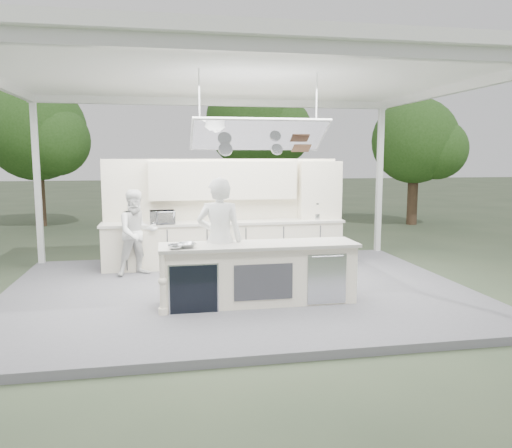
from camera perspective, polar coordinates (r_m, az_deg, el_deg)
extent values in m
plane|color=#465138|center=(8.88, -2.04, -8.10)|extent=(90.00, 90.00, 0.00)
cube|color=slate|center=(8.86, -2.04, -7.73)|extent=(8.00, 6.00, 0.12)
cube|color=white|center=(12.48, 13.92, 4.88)|extent=(0.12, 0.12, 3.70)
cube|color=white|center=(11.67, -23.71, 4.27)|extent=(0.12, 0.12, 3.70)
cube|color=white|center=(8.65, -2.17, 16.77)|extent=(8.20, 6.20, 0.16)
cube|color=white|center=(5.81, 2.28, 19.64)|extent=(8.00, 0.12, 0.16)
cube|color=white|center=(11.48, -4.34, 13.70)|extent=(8.00, 0.12, 0.16)
cube|color=white|center=(9.97, 21.36, 14.12)|extent=(0.12, 6.00, 0.16)
cube|color=white|center=(7.69, 0.37, 10.18)|extent=(2.00, 0.71, 0.43)
cube|color=white|center=(7.69, 0.37, 10.18)|extent=(2.06, 0.76, 0.46)
cylinder|color=white|center=(7.61, -6.50, 13.75)|extent=(0.02, 0.02, 0.95)
cylinder|color=white|center=(7.95, 6.93, 13.48)|extent=(0.02, 0.02, 0.95)
cylinder|color=silver|center=(7.76, -3.52, 8.52)|extent=(0.22, 0.14, 0.21)
cylinder|color=silver|center=(7.85, 2.40, 8.52)|extent=(0.18, 0.12, 0.18)
cube|color=brown|center=(7.97, 5.21, 8.63)|extent=(0.28, 0.18, 0.12)
cube|color=white|center=(7.91, 0.35, -5.81)|extent=(3.00, 0.70, 0.90)
cube|color=white|center=(7.81, 0.36, -2.42)|extent=(3.10, 0.78, 0.05)
cylinder|color=white|center=(7.43, -10.64, -6.75)|extent=(0.11, 0.11, 0.92)
cube|color=black|center=(7.46, -7.13, -7.41)|extent=(0.70, 0.04, 0.72)
cube|color=silver|center=(7.46, -7.13, -7.41)|extent=(0.74, 0.03, 0.72)
cube|color=#37383C|center=(7.57, 0.87, -6.65)|extent=(0.90, 0.02, 0.55)
cube|color=silver|center=(7.83, 8.11, -6.25)|extent=(0.62, 0.02, 0.78)
cube|color=white|center=(10.59, -3.58, -2.36)|extent=(5.00, 0.65, 0.90)
cube|color=white|center=(10.51, -3.61, 0.19)|extent=(5.08, 0.72, 0.05)
cube|color=white|center=(10.79, -3.81, 1.45)|extent=(5.00, 0.10, 2.25)
cube|color=white|center=(10.60, -3.76, 5.00)|extent=(3.10, 0.38, 0.80)
cube|color=white|center=(11.02, 7.22, 3.76)|extent=(0.90, 0.45, 1.30)
cube|color=brown|center=(11.02, 7.22, 3.76)|extent=(0.84, 0.40, 0.03)
cylinder|color=silver|center=(10.90, 6.89, 0.87)|extent=(0.20, 0.20, 0.12)
cylinder|color=black|center=(10.89, 6.91, 1.71)|extent=(0.17, 0.17, 0.20)
cylinder|color=black|center=(11.02, 8.63, 0.86)|extent=(0.16, 0.16, 0.10)
cone|color=black|center=(11.00, 8.65, 1.74)|extent=(0.14, 0.14, 0.24)
cylinder|color=#463123|center=(18.98, -23.48, 2.94)|extent=(0.36, 0.36, 2.10)
sphere|color=#376124|center=(18.95, -23.85, 9.70)|extent=(3.40, 3.40, 3.40)
sphere|color=#376124|center=(18.30, -22.06, 8.82)|extent=(2.38, 2.38, 2.38)
cylinder|color=#463123|center=(20.82, -0.15, 4.42)|extent=(0.36, 0.36, 2.45)
sphere|color=#376124|center=(20.84, -0.15, 11.65)|extent=(4.00, 4.00, 4.00)
sphere|color=#376124|center=(20.39, 2.41, 10.60)|extent=(2.80, 2.80, 2.80)
cylinder|color=#463123|center=(18.69, 17.44, 2.89)|extent=(0.36, 0.36, 1.92)
sphere|color=#376124|center=(18.64, 17.69, 9.06)|extent=(3.00, 3.00, 3.00)
sphere|color=#376124|center=(18.53, 19.97, 8.05)|extent=(2.10, 2.10, 2.10)
imported|color=white|center=(7.90, -4.17, -1.83)|extent=(0.81, 0.63, 1.98)
imported|color=white|center=(9.95, -13.44, -0.96)|extent=(0.98, 0.87, 1.67)
imported|color=silver|center=(10.22, -10.66, 0.77)|extent=(0.51, 0.37, 0.27)
imported|color=silver|center=(7.51, -7.97, -2.43)|extent=(0.36, 0.36, 0.07)
imported|color=silver|center=(7.42, -9.19, -2.58)|extent=(0.28, 0.28, 0.07)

